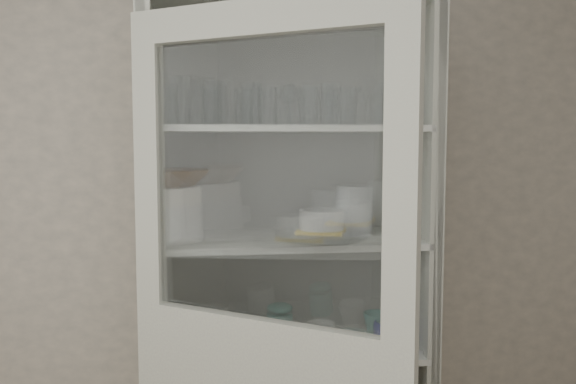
% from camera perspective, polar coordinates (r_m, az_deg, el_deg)
% --- Properties ---
extents(wall_back, '(3.60, 0.02, 2.60)m').
position_cam_1_polar(wall_back, '(2.43, -5.30, -2.45)').
color(wall_back, gray).
rests_on(wall_back, ground).
extents(pantry_cabinet, '(1.00, 0.45, 2.10)m').
position_cam_1_polar(pantry_cabinet, '(2.36, -0.17, -11.62)').
color(pantry_cabinet, '#B7B5AB').
rests_on(pantry_cabinet, floor).
extents(tumbler_0, '(0.07, 0.07, 0.13)m').
position_cam_1_polar(tumbler_0, '(2.07, -11.08, 7.94)').
color(tumbler_0, silver).
rests_on(tumbler_0, shelf_glass).
extents(tumbler_1, '(0.10, 0.10, 0.15)m').
position_cam_1_polar(tumbler_1, '(2.03, -10.20, 8.39)').
color(tumbler_1, silver).
rests_on(tumbler_1, shelf_glass).
extents(tumbler_2, '(0.08, 0.08, 0.13)m').
position_cam_1_polar(tumbler_2, '(2.07, -7.11, 8.01)').
color(tumbler_2, silver).
rests_on(tumbler_2, shelf_glass).
extents(tumbler_3, '(0.08, 0.08, 0.13)m').
position_cam_1_polar(tumbler_3, '(2.05, -1.88, 8.05)').
color(tumbler_3, silver).
rests_on(tumbler_3, shelf_glass).
extents(tumbler_4, '(0.08, 0.08, 0.14)m').
position_cam_1_polar(tumbler_4, '(2.09, 4.00, 8.17)').
color(tumbler_4, silver).
rests_on(tumbler_4, shelf_glass).
extents(tumbler_5, '(0.08, 0.08, 0.13)m').
position_cam_1_polar(tumbler_5, '(2.14, 10.31, 7.93)').
color(tumbler_5, silver).
rests_on(tumbler_5, shelf_glass).
extents(tumbler_6, '(0.08, 0.08, 0.13)m').
position_cam_1_polar(tumbler_6, '(2.17, 10.46, 7.90)').
color(tumbler_6, silver).
rests_on(tumbler_6, shelf_glass).
extents(tumbler_7, '(0.09, 0.09, 0.16)m').
position_cam_1_polar(tumbler_7, '(2.19, -6.75, 8.23)').
color(tumbler_7, silver).
rests_on(tumbler_7, shelf_glass).
extents(tumbler_8, '(0.07, 0.07, 0.13)m').
position_cam_1_polar(tumbler_8, '(2.17, -4.14, 7.86)').
color(tumbler_8, silver).
rests_on(tumbler_8, shelf_glass).
extents(tumbler_9, '(0.09, 0.09, 0.15)m').
position_cam_1_polar(tumbler_9, '(2.16, -3.53, 8.18)').
color(tumbler_9, silver).
rests_on(tumbler_9, shelf_glass).
extents(tumbler_10, '(0.09, 0.09, 0.14)m').
position_cam_1_polar(tumbler_10, '(2.18, 1.91, 8.05)').
color(tumbler_10, silver).
rests_on(tumbler_10, shelf_glass).
extents(tumbler_11, '(0.07, 0.07, 0.14)m').
position_cam_1_polar(tumbler_11, '(2.22, 5.57, 7.95)').
color(tumbler_11, silver).
rests_on(tumbler_11, shelf_glass).
extents(goblet_0, '(0.08, 0.08, 0.19)m').
position_cam_1_polar(goblet_0, '(2.25, -7.12, 8.52)').
color(goblet_0, silver).
rests_on(goblet_0, shelf_glass).
extents(goblet_1, '(0.08, 0.08, 0.17)m').
position_cam_1_polar(goblet_1, '(2.29, 0.13, 8.33)').
color(goblet_1, silver).
rests_on(goblet_1, shelf_glass).
extents(goblet_2, '(0.07, 0.07, 0.15)m').
position_cam_1_polar(goblet_2, '(2.32, 4.16, 8.01)').
color(goblet_2, silver).
rests_on(goblet_2, shelf_glass).
extents(goblet_3, '(0.08, 0.08, 0.18)m').
position_cam_1_polar(goblet_3, '(2.38, 9.67, 8.25)').
color(goblet_3, silver).
rests_on(goblet_3, shelf_glass).
extents(plate_stack_front, '(0.21, 0.21, 0.13)m').
position_cam_1_polar(plate_stack_front, '(2.17, -10.72, -2.79)').
color(plate_stack_front, white).
rests_on(plate_stack_front, shelf_plates).
extents(plate_stack_back, '(0.19, 0.19, 0.06)m').
position_cam_1_polar(plate_stack_back, '(2.34, -10.40, -3.08)').
color(plate_stack_back, white).
rests_on(plate_stack_back, shelf_plates).
extents(cream_bowl, '(0.25, 0.25, 0.06)m').
position_cam_1_polar(cream_bowl, '(2.16, -10.76, -0.31)').
color(cream_bowl, white).
rests_on(cream_bowl, plate_stack_front).
extents(terracotta_bowl, '(0.30, 0.30, 0.06)m').
position_cam_1_polar(terracotta_bowl, '(2.15, -10.79, 1.30)').
color(terracotta_bowl, '#4E2F11').
rests_on(terracotta_bowl, cream_bowl).
extents(glass_platter, '(0.40, 0.40, 0.02)m').
position_cam_1_polar(glass_platter, '(2.20, 3.15, -4.03)').
color(glass_platter, silver).
rests_on(glass_platter, shelf_plates).
extents(yellow_trivet, '(0.21, 0.21, 0.01)m').
position_cam_1_polar(yellow_trivet, '(2.19, 3.15, -3.64)').
color(yellow_trivet, '#EFAE17').
rests_on(yellow_trivet, glass_platter).
extents(white_ramekin, '(0.18, 0.18, 0.07)m').
position_cam_1_polar(white_ramekin, '(2.19, 3.16, -2.58)').
color(white_ramekin, white).
rests_on(white_ramekin, yellow_trivet).
extents(grey_bowl_stack, '(0.13, 0.13, 0.18)m').
position_cam_1_polar(grey_bowl_stack, '(2.28, 6.19, -1.65)').
color(grey_bowl_stack, silver).
rests_on(grey_bowl_stack, shelf_plates).
extents(mug_blue, '(0.14, 0.14, 0.09)m').
position_cam_1_polar(mug_blue, '(2.33, 9.35, -12.84)').
color(mug_blue, '#1B2A97').
rests_on(mug_blue, shelf_mugs).
extents(mug_teal, '(0.14, 0.14, 0.10)m').
position_cam_1_polar(mug_teal, '(2.39, 8.32, -12.23)').
color(mug_teal, teal).
rests_on(mug_teal, shelf_mugs).
extents(mug_white, '(0.14, 0.14, 0.10)m').
position_cam_1_polar(mug_white, '(2.22, 3.08, -13.43)').
color(mug_white, white).
rests_on(mug_white, shelf_mugs).
extents(teal_jar, '(0.10, 0.10, 0.12)m').
position_cam_1_polar(teal_jar, '(2.35, -0.77, -12.17)').
color(teal_jar, teal).
rests_on(teal_jar, shelf_mugs).
extents(measuring_cups, '(0.10, 0.10, 0.04)m').
position_cam_1_polar(measuring_cups, '(2.23, -4.54, -14.17)').
color(measuring_cups, '#BCBCBD').
rests_on(measuring_cups, shelf_mugs).
extents(white_canister, '(0.14, 0.14, 0.13)m').
position_cam_1_polar(white_canister, '(2.34, -6.96, -12.12)').
color(white_canister, white).
rests_on(white_canister, shelf_mugs).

